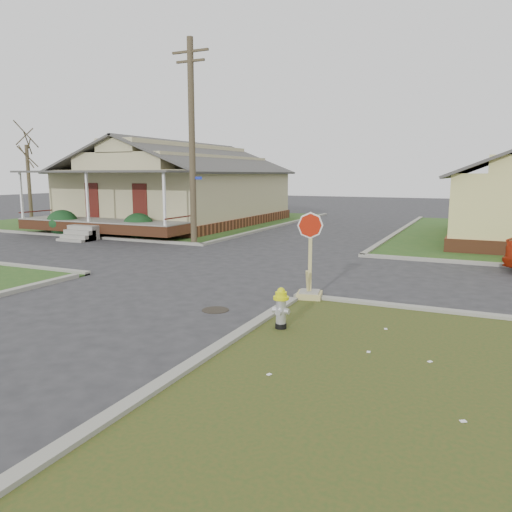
% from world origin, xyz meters
% --- Properties ---
extents(ground, '(120.00, 120.00, 0.00)m').
position_xyz_m(ground, '(0.00, 0.00, 0.00)').
color(ground, '#29292C').
rests_on(ground, ground).
extents(verge_far_left, '(19.00, 19.00, 0.05)m').
position_xyz_m(verge_far_left, '(-13.00, 18.00, 0.03)').
color(verge_far_left, '#264D1B').
rests_on(verge_far_left, ground).
extents(curbs, '(80.00, 40.00, 0.12)m').
position_xyz_m(curbs, '(0.00, 5.00, 0.00)').
color(curbs, gray).
rests_on(curbs, ground).
extents(manhole, '(0.64, 0.64, 0.01)m').
position_xyz_m(manhole, '(2.20, -0.50, 0.01)').
color(manhole, black).
rests_on(manhole, ground).
extents(corner_house, '(10.10, 15.50, 5.30)m').
position_xyz_m(corner_house, '(-10.00, 16.68, 2.28)').
color(corner_house, brown).
rests_on(corner_house, ground).
extents(utility_pole, '(1.80, 0.28, 9.00)m').
position_xyz_m(utility_pole, '(-4.20, 8.90, 4.66)').
color(utility_pole, '#433727').
rests_on(utility_pole, ground).
extents(tree_far_left, '(0.22, 0.22, 4.90)m').
position_xyz_m(tree_far_left, '(-18.00, 12.00, 2.50)').
color(tree_far_left, '#433727').
rests_on(tree_far_left, verge_far_left).
extents(fire_hydrant, '(0.32, 0.32, 0.86)m').
position_xyz_m(fire_hydrant, '(4.18, -1.29, 0.52)').
color(fire_hydrant, black).
rests_on(fire_hydrant, ground).
extents(stop_sign, '(0.62, 0.61, 2.20)m').
position_xyz_m(stop_sign, '(3.90, 1.37, 0.52)').
color(stop_sign, tan).
rests_on(stop_sign, ground).
extents(hedge_left, '(1.59, 1.30, 1.21)m').
position_xyz_m(hedge_left, '(-12.29, 8.97, 0.66)').
color(hedge_left, black).
rests_on(hedge_left, verge_far_left).
extents(hedge_right, '(1.54, 1.26, 1.17)m').
position_xyz_m(hedge_right, '(-7.84, 9.58, 0.64)').
color(hedge_right, black).
rests_on(hedge_right, verge_far_left).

